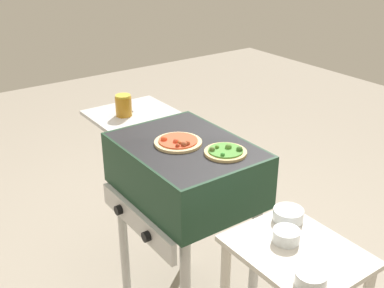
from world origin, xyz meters
The scene contains 7 objects.
grill centered at (-0.01, 0.00, 0.76)m, with size 0.96×0.53×0.90m.
pizza_veggie centered at (0.17, 0.08, 0.91)m, with size 0.17×0.17×0.04m.
pizza_pepperoni centered at (-0.02, -0.02, 0.91)m, with size 0.20×0.20×0.04m.
sauce_jar centered at (-0.45, -0.05, 0.95)m, with size 0.08×0.08×0.11m.
topping_bowl_near centered at (0.80, -0.10, 0.78)m, with size 0.10×0.10×0.04m.
topping_bowl_far centered at (0.52, 0.10, 0.78)m, with size 0.11×0.11×0.04m.
topping_bowl_middle centered at (0.61, 0.00, 0.78)m, with size 0.09×0.09×0.04m.
Camera 1 is at (1.51, -1.04, 1.75)m, focal length 44.44 mm.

